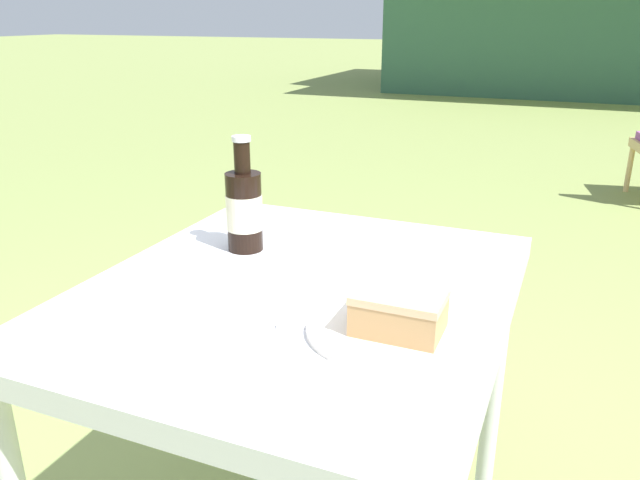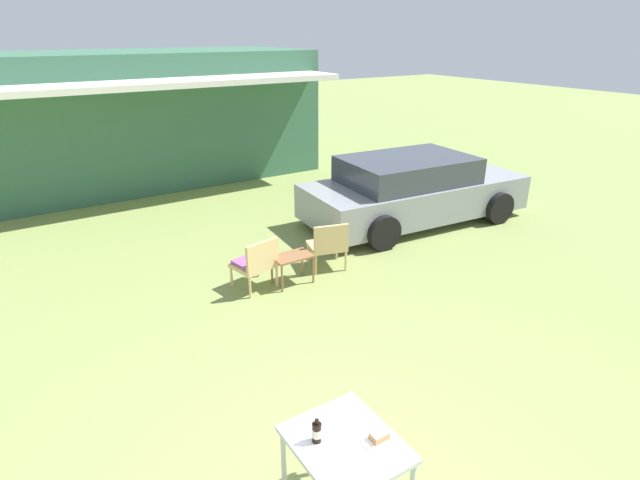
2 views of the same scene
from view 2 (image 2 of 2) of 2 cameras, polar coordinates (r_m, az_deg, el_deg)
name	(u,v)px [view 2 (image 2 of 2)]	position (r m, az deg, el deg)	size (l,w,h in m)	color
cabin_building	(141,116)	(13.28, -19.74, 13.20)	(8.03, 4.77, 3.00)	#38664C
parked_car	(413,190)	(9.76, 10.54, 5.64)	(4.44, 2.24, 1.28)	gray
wicker_chair_cushioned	(256,262)	(7.12, -7.34, -2.49)	(0.63, 0.59, 0.77)	tan
wicker_chair_plain	(328,244)	(7.65, 0.95, -0.41)	(0.65, 0.62, 0.77)	tan
garden_side_table	(292,259)	(7.24, -3.18, -2.19)	(0.57, 0.36, 0.44)	brown
patio_table	(346,451)	(3.89, 2.97, -22.90)	(0.70, 0.82, 0.75)	silver
cake_on_plate	(378,437)	(3.84, 6.64, -21.50)	(0.22, 0.22, 0.07)	silver
cola_bottle_near	(317,432)	(3.77, -0.37, -21.05)	(0.07, 0.07, 0.23)	black
fork	(369,446)	(3.81, 5.62, -22.42)	(0.15, 0.07, 0.01)	silver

